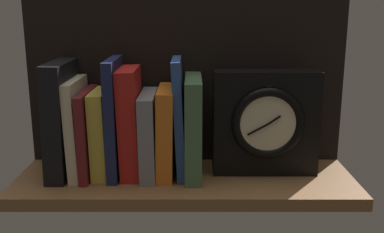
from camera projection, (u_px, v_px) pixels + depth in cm
name	position (u px, v px, depth cm)	size (l,w,h in cm)	color
ground_plane	(186.00, 182.00, 97.63)	(70.15, 23.51, 2.50)	brown
back_panel	(186.00, 77.00, 103.51)	(70.15, 1.20, 38.48)	black
book_black_skeptic	(62.00, 119.00, 96.50)	(3.95, 15.90, 23.78)	black
book_cream_twain	(79.00, 127.00, 96.93)	(2.07, 14.89, 20.18)	beige
book_maroon_dawkins	(89.00, 133.00, 97.21)	(1.72, 16.00, 17.83)	maroon
book_yellow_seinlanguage	(102.00, 133.00, 97.21)	(3.11, 12.47, 17.83)	gold
book_navy_bierce	(116.00, 118.00, 96.41)	(2.07, 14.79, 24.41)	#192147
book_red_requiem	(131.00, 122.00, 96.64)	(3.86, 12.93, 22.46)	red
book_gray_chess	(150.00, 134.00, 97.26)	(3.13, 15.32, 17.32)	gray
book_orange_pandolfini	(167.00, 131.00, 97.12)	(3.31, 14.54, 18.38)	orange
book_blue_modern	(180.00, 117.00, 96.39)	(1.79, 13.07, 24.43)	#2D4C8E
book_green_romantic	(194.00, 126.00, 96.85)	(3.37, 16.97, 20.59)	#476B44
framed_clock	(266.00, 122.00, 97.05)	(21.89, 7.57, 21.89)	black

